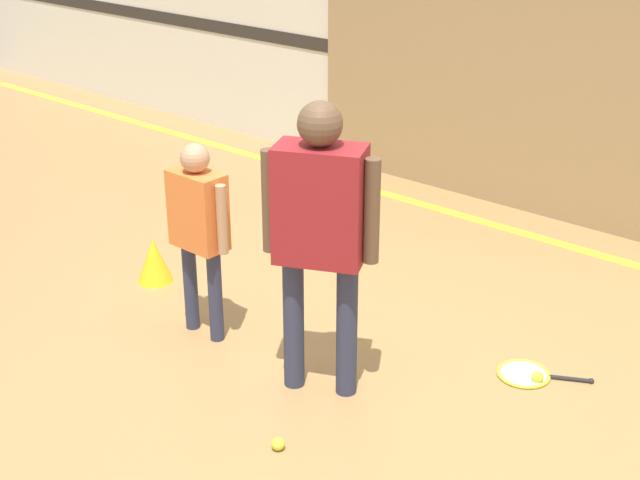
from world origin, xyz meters
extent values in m
plane|color=#A87F4C|center=(0.00, 0.00, 0.00)|extent=(16.00, 16.00, 0.00)
cube|color=silver|center=(0.00, 3.06, 1.60)|extent=(16.00, 0.06, 3.20)
cube|color=#2D2823|center=(0.00, 3.03, 1.02)|extent=(16.00, 0.01, 0.12)
cube|color=#9E7F56|center=(-0.69, 3.00, 0.93)|extent=(3.27, 0.05, 1.86)
cube|color=yellow|center=(0.00, 2.57, 0.00)|extent=(14.40, 0.10, 0.01)
cylinder|color=#2D334C|center=(-0.02, -0.06, 0.38)|extent=(0.11, 0.11, 0.75)
cylinder|color=#2D334C|center=(0.24, 0.07, 0.38)|extent=(0.11, 0.11, 0.75)
cube|color=maroon|center=(0.11, 0.01, 1.05)|extent=(0.50, 0.41, 0.60)
sphere|color=brown|center=(0.11, 0.01, 1.46)|extent=(0.22, 0.22, 0.22)
cylinder|color=brown|center=(-0.13, -0.10, 1.04)|extent=(0.08, 0.08, 0.53)
cylinder|color=brown|center=(0.34, 0.12, 1.04)|extent=(0.08, 0.08, 0.53)
cylinder|color=#2D334C|center=(-0.90, 0.01, 0.28)|extent=(0.08, 0.08, 0.56)
cylinder|color=#2D334C|center=(-0.69, 0.01, 0.28)|extent=(0.08, 0.08, 0.56)
cube|color=orange|center=(-0.79, 0.01, 0.79)|extent=(0.33, 0.18, 0.45)
sphere|color=tan|center=(-0.79, 0.01, 1.09)|extent=(0.16, 0.16, 0.16)
cylinder|color=tan|center=(-0.99, 0.01, 0.78)|extent=(0.06, 0.06, 0.40)
cylinder|color=tan|center=(-0.60, 0.01, 0.78)|extent=(0.06, 0.06, 0.40)
torus|color=#C6D838|center=(0.88, 0.82, 0.01)|extent=(0.39, 0.39, 0.02)
cylinder|color=silver|center=(0.88, 0.82, 0.01)|extent=(0.25, 0.25, 0.01)
cylinder|color=black|center=(1.10, 0.93, 0.01)|extent=(0.21, 0.13, 0.02)
sphere|color=black|center=(1.19, 0.98, 0.01)|extent=(0.03, 0.03, 0.03)
sphere|color=#CCE038|center=(0.30, -0.53, 0.03)|extent=(0.07, 0.07, 0.07)
sphere|color=#CCE038|center=(0.97, 0.80, 0.03)|extent=(0.07, 0.07, 0.07)
cone|color=yellow|center=(-1.56, 0.27, 0.15)|extent=(0.23, 0.23, 0.30)
camera|label=1|loc=(2.72, -3.07, 2.65)|focal=50.00mm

